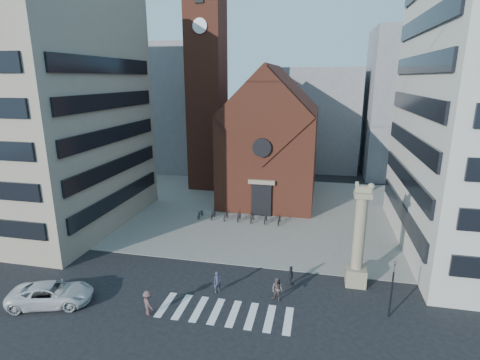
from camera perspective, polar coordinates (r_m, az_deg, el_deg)
name	(u,v)px	position (r m, az deg, el deg)	size (l,w,h in m)	color
ground	(228,289)	(31.13, -1.90, -16.30)	(120.00, 120.00, 0.00)	black
piazza	(264,210)	(48.01, 3.65, -4.55)	(46.00, 30.00, 0.05)	gray
zebra_crossing	(225,312)	(28.58, -2.32, -19.50)	(10.20, 3.20, 0.01)	white
church	(271,141)	(51.81, 4.82, 6.02)	(12.00, 16.65, 18.00)	brown
campanile	(207,82)	(56.18, -5.08, 14.67)	(5.50, 5.50, 31.20)	brown
building_left	(36,109)	(47.11, -28.70, 9.44)	(18.00, 20.00, 26.00)	gray
bg_block_left	(175,108)	(71.05, -9.93, 10.81)	(16.00, 14.00, 22.00)	gray
bg_block_mid	(318,119)	(71.05, 11.87, 9.09)	(14.00, 12.00, 18.00)	gray
bg_block_right	(418,105)	(69.54, 25.48, 10.31)	(16.00, 14.00, 24.00)	gray
lion_column	(358,245)	(31.61, 17.60, -9.45)	(1.63, 1.60, 8.68)	gray
traffic_light	(392,288)	(28.89, 22.15, -14.97)	(0.13, 0.16, 4.30)	black
white_car	(51,294)	(32.22, -26.82, -15.24)	(2.71, 5.88, 1.63)	silver
pedestrian_0	(217,282)	(30.39, -3.45, -15.27)	(0.63, 0.42, 1.73)	#343346
pedestrian_1	(277,289)	(29.44, 5.69, -16.26)	(0.91, 0.71, 1.87)	#534442
pedestrian_2	(291,276)	(31.52, 7.73, -14.25)	(0.98, 0.41, 1.68)	#222429
pedestrian_3	(148,303)	(28.56, -13.82, -17.75)	(1.22, 0.70, 1.89)	brown
scooter_0	(201,213)	(45.37, -6.03, -5.09)	(0.67, 1.93, 1.02)	black
scooter_1	(213,214)	(44.90, -4.11, -5.19)	(0.53, 1.88, 1.13)	black
scooter_2	(226,215)	(44.53, -2.15, -5.42)	(0.67, 1.93, 1.02)	black
scooter_3	(239,216)	(44.16, -0.15, -5.51)	(0.53, 1.88, 1.13)	black
scooter_4	(252,217)	(43.89, 1.87, -5.73)	(0.67, 1.93, 1.02)	black
scooter_5	(266,218)	(43.63, 3.92, -5.81)	(0.53, 1.88, 1.13)	black
scooter_6	(279,220)	(43.48, 5.99, -6.02)	(0.67, 1.93, 1.02)	black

